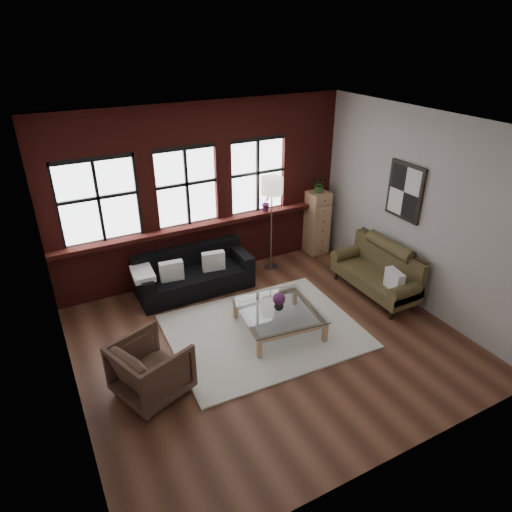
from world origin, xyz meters
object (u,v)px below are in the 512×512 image
armchair (151,369)px  drawer_chest (317,223)px  floor_lamp (271,221)px  coffee_table (278,320)px  vintage_settee (375,271)px  dark_sofa (194,272)px  vase (279,305)px

armchair → drawer_chest: drawer_chest is taller
drawer_chest → floor_lamp: (-1.19, -0.19, 0.34)m
coffee_table → floor_lamp: floor_lamp is taller
vintage_settee → floor_lamp: (-1.14, 1.69, 0.54)m
vintage_settee → drawer_chest: drawer_chest is taller
dark_sofa → vintage_settee: bearing=-30.2°
drawer_chest → vintage_settee: bearing=-91.6°
floor_lamp → vase: bearing=-116.2°
vintage_settee → vase: size_ratio=11.08×
vintage_settee → armchair: size_ratio=2.02×
dark_sofa → drawer_chest: 2.84m
dark_sofa → floor_lamp: bearing=3.1°
coffee_table → armchair: bearing=-169.3°
vase → vintage_settee: bearing=4.0°
vintage_settee → drawer_chest: 1.90m
armchair → floor_lamp: floor_lamp is taller
vase → floor_lamp: 2.11m
dark_sofa → vintage_settee: size_ratio=1.18×
armchair → coffee_table: bearing=-99.6°
vintage_settee → armchair: vintage_settee is taller
coffee_table → vase: vase is taller
floor_lamp → vintage_settee: bearing=-56.1°
vintage_settee → coffee_table: (-2.04, -0.14, -0.27)m
dark_sofa → coffee_table: size_ratio=1.72×
vintage_settee → vase: (-2.04, -0.14, 0.00)m
vintage_settee → armchair: (-4.17, -0.54, -0.07)m
vase → drawer_chest: bearing=44.1°
vase → armchair: bearing=-169.3°
vintage_settee → floor_lamp: 2.11m
dark_sofa → vase: dark_sofa is taller
vase → drawer_chest: size_ratio=0.12×
armchair → floor_lamp: 3.81m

